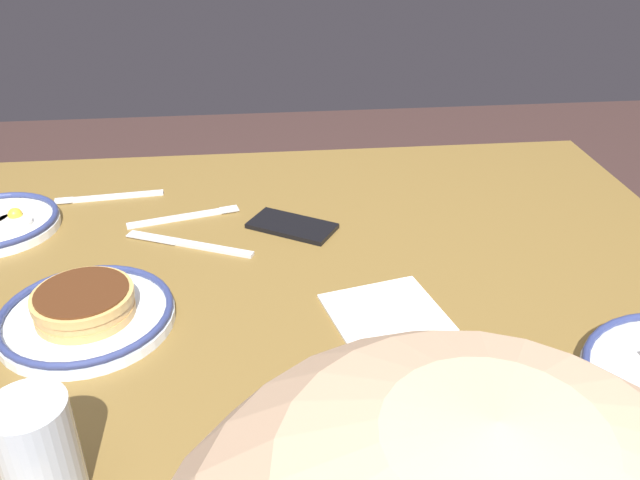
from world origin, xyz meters
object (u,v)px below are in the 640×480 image
(plate_center_pancakes, at_px, (86,312))
(drinking_glass, at_px, (40,456))
(fork_near, at_px, (109,197))
(paper_napkin, at_px, (386,313))
(cell_phone, at_px, (292,226))
(coffee_mug, at_px, (385,436))
(fork_far, at_px, (185,217))
(butter_knife, at_px, (189,244))

(plate_center_pancakes, xyz_separation_m, drinking_glass, (-0.02, 0.28, 0.03))
(plate_center_pancakes, distance_m, fork_near, 0.39)
(plate_center_pancakes, xyz_separation_m, paper_napkin, (-0.40, 0.02, -0.02))
(drinking_glass, xyz_separation_m, cell_phone, (-0.27, -0.52, -0.05))
(coffee_mug, bearing_deg, paper_napkin, -101.54)
(cell_phone, relative_size, fork_far, 0.75)
(butter_knife, bearing_deg, fork_far, -81.63)
(cell_phone, xyz_separation_m, butter_knife, (0.17, 0.04, -0.00))
(plate_center_pancakes, distance_m, coffee_mug, 0.45)
(fork_near, bearing_deg, paper_napkin, 137.09)
(drinking_glass, distance_m, fork_far, 0.58)
(paper_napkin, bearing_deg, fork_near, -42.91)
(coffee_mug, relative_size, drinking_glass, 1.02)
(coffee_mug, distance_m, fork_near, 0.78)
(drinking_glass, relative_size, butter_knife, 0.55)
(coffee_mug, height_order, butter_knife, coffee_mug)
(cell_phone, xyz_separation_m, fork_near, (0.33, -0.15, -0.00))
(drinking_glass, xyz_separation_m, fork_far, (-0.09, -0.57, -0.05))
(paper_napkin, bearing_deg, cell_phone, -66.92)
(coffee_mug, xyz_separation_m, drinking_glass, (0.33, -0.01, 0.00))
(plate_center_pancakes, height_order, fork_far, plate_center_pancakes)
(fork_near, bearing_deg, cell_phone, 155.67)
(fork_near, bearing_deg, butter_knife, 129.81)
(butter_knife, bearing_deg, coffee_mug, 115.12)
(cell_phone, height_order, butter_knife, cell_phone)
(coffee_mug, distance_m, cell_phone, 0.53)
(plate_center_pancakes, xyz_separation_m, fork_near, (0.04, -0.39, -0.02))
(plate_center_pancakes, height_order, fork_near, plate_center_pancakes)
(paper_napkin, height_order, fork_near, fork_near)
(drinking_glass, relative_size, fork_far, 0.60)
(coffee_mug, relative_size, butter_knife, 0.56)
(plate_center_pancakes, distance_m, butter_knife, 0.23)
(paper_napkin, xyz_separation_m, fork_near, (0.44, -0.41, 0.00))
(fork_far, bearing_deg, plate_center_pancakes, 70.21)
(paper_napkin, bearing_deg, butter_knife, -37.81)
(cell_phone, xyz_separation_m, fork_far, (0.18, -0.05, -0.00))
(coffee_mug, bearing_deg, cell_phone, -83.84)
(coffee_mug, height_order, paper_napkin, coffee_mug)
(plate_center_pancakes, relative_size, fork_near, 1.18)
(drinking_glass, height_order, fork_near, drinking_glass)
(coffee_mug, relative_size, fork_far, 0.62)
(plate_center_pancakes, distance_m, drinking_glass, 0.28)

